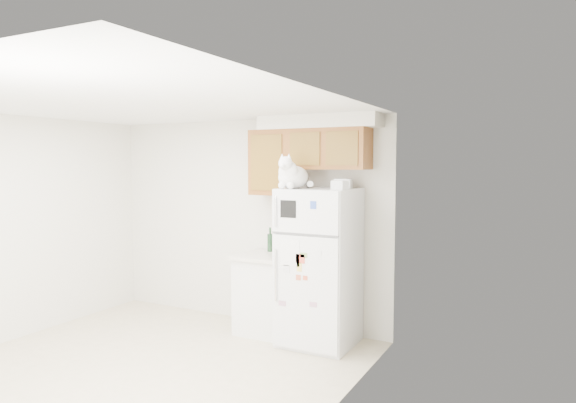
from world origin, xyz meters
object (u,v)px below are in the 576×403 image
Objects in this scene: base_counter at (267,293)px; cat at (292,175)px; bottle_green at (270,239)px; bottle_amber at (279,241)px; storage_box_back at (343,183)px; storage_box_front at (340,185)px; refrigerator at (319,267)px.

cat is (0.45, -0.26, 1.38)m from base_counter.
bottle_green is 0.12m from bottle_amber.
storage_box_back is (0.89, 0.10, 1.29)m from base_counter.
storage_box_front is 1.20m from bottle_amber.
storage_box_front is at bearing -22.85° from refrigerator.
cat is at bearing -149.14° from storage_box_back.
bottle_amber is at bearing 167.14° from storage_box_back.
bottle_green is at bearing 175.28° from storage_box_front.
refrigerator is 0.94m from storage_box_back.
bottle_amber reaches higher than base_counter.
base_counter is 3.19× the size of bottle_green.
cat is 2.05× the size of bottle_amber.
refrigerator is 1.85× the size of base_counter.
storage_box_back is at bearing 40.35° from refrigerator.
refrigerator is at bearing -6.09° from base_counter.
bottle_green reaches higher than base_counter.
bottle_green is 1.11× the size of bottle_amber.
cat is 0.53m from storage_box_front.
storage_box_front is (0.97, -0.19, 1.28)m from base_counter.
storage_box_back is 0.70× the size of bottle_amber.
storage_box_front reaches higher than base_counter.
refrigerator reaches higher than bottle_green.
bottle_amber is (0.06, 0.16, 0.59)m from base_counter.
refrigerator is 0.79m from base_counter.
storage_box_front is 0.52× the size of bottle_green.
refrigerator is 0.70m from bottle_amber.
storage_box_front is 0.58× the size of bottle_amber.
refrigerator is 0.94m from storage_box_front.
cat is at bearing -29.94° from base_counter.
storage_box_back reaches higher than refrigerator.
cat is at bearing -157.64° from storage_box_front.
base_counter is at bearing -72.21° from bottle_green.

